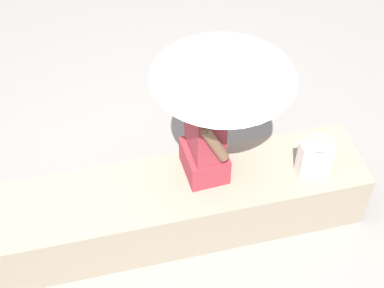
% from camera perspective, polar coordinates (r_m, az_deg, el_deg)
% --- Properties ---
extents(ground_plane, '(14.00, 14.00, 0.00)m').
position_cam_1_polar(ground_plane, '(4.48, -1.14, -7.87)').
color(ground_plane, gray).
extents(stone_bench, '(2.71, 0.61, 0.48)m').
position_cam_1_polar(stone_bench, '(4.29, -1.19, -6.03)').
color(stone_bench, gray).
rests_on(stone_bench, ground).
extents(person_seated, '(0.30, 0.48, 0.90)m').
position_cam_1_polar(person_seated, '(3.90, 1.30, 1.09)').
color(person_seated, '#992D38').
rests_on(person_seated, stone_bench).
extents(parasol, '(0.91, 0.91, 1.12)m').
position_cam_1_polar(parasol, '(3.49, 3.13, 7.91)').
color(parasol, '#B7B7BC').
rests_on(parasol, stone_bench).
extents(handbag_black, '(0.23, 0.18, 0.31)m').
position_cam_1_polar(handbag_black, '(4.16, 11.97, -1.26)').
color(handbag_black, silver).
rests_on(handbag_black, stone_bench).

